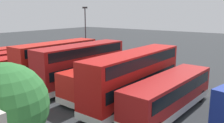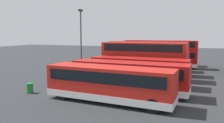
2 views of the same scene
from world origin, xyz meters
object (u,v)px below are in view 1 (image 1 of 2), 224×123
bus_single_deck_near_end (170,93)px  bus_double_decker_fourth (82,64)px  waste_bin_yellow (54,56)px  bus_double_decker_second (134,76)px  bus_single_deck_far_end (9,57)px  lamp_post_tall (85,33)px  car_hatchback_silver (45,49)px  bus_single_deck_seventh (19,60)px  bus_double_decker_fifth (57,60)px  bus_single_deck_sixth (37,64)px  bus_single_deck_third (107,78)px

bus_single_deck_near_end → bus_double_decker_fourth: (10.45, -0.90, 0.83)m
bus_single_deck_near_end → waste_bin_yellow: size_ratio=11.52×
bus_double_decker_second → bus_single_deck_far_end: 21.63m
bus_single_deck_far_end → lamp_post_tall: size_ratio=1.25×
bus_double_decker_fourth → car_hatchback_silver: 23.68m
bus_double_decker_fourth → lamp_post_tall: lamp_post_tall is taller
bus_double_decker_second → car_hatchback_silver: 30.36m
bus_single_deck_seventh → bus_double_decker_fifth: bearing=-177.7°
bus_single_deck_sixth → car_hatchback_silver: 18.04m
bus_double_decker_second → car_hatchback_silver: bus_double_decker_second is taller
bus_single_deck_sixth → bus_single_deck_seventh: 3.87m
bus_single_deck_near_end → bus_single_deck_seventh: bearing=-0.8°
bus_double_decker_second → bus_double_decker_fourth: same height
bus_single_deck_third → bus_single_deck_seventh: same height
bus_single_deck_near_end → car_hatchback_silver: bus_single_deck_near_end is taller
car_hatchback_silver → waste_bin_yellow: bearing=154.7°
bus_single_deck_seventh → car_hatchback_silver: bearing=-50.1°
bus_single_deck_near_end → bus_single_deck_third: same height
bus_single_deck_sixth → bus_double_decker_fourth: bearing=-175.1°
bus_single_deck_near_end → bus_double_decker_fifth: bearing=-2.5°
bus_single_deck_seventh → lamp_post_tall: bearing=-122.4°
bus_single_deck_third → waste_bin_yellow: bus_single_deck_third is taller
bus_single_deck_third → car_hatchback_silver: 27.06m
bus_single_deck_near_end → waste_bin_yellow: bearing=-19.9°
bus_double_decker_fifth → car_hatchback_silver: (17.19, -11.42, -1.75)m
bus_single_deck_third → bus_double_decker_fourth: size_ratio=0.94×
car_hatchback_silver → bus_single_deck_near_end: bearing=159.0°
bus_single_deck_third → waste_bin_yellow: 20.10m
bus_single_deck_third → bus_single_deck_far_end: size_ratio=0.97×
car_hatchback_silver → lamp_post_tall: bearing=165.0°
bus_single_deck_far_end → car_hatchback_silver: bearing=-60.4°
bus_double_decker_fourth → bus_single_deck_sixth: (7.17, 0.61, -0.83)m
bus_single_deck_near_end → waste_bin_yellow: 26.59m
bus_single_deck_near_end → bus_single_deck_sixth: bearing=-1.0°
bus_single_deck_third → bus_double_decker_fifth: (7.31, -0.04, 0.83)m
bus_single_deck_sixth → waste_bin_yellow: 11.49m
lamp_post_tall → car_hatchback_silver: bearing=-15.0°
car_hatchback_silver → lamp_post_tall: 15.85m
bus_double_decker_fourth → waste_bin_yellow: bearing=-29.2°
bus_double_decker_second → lamp_post_tall: lamp_post_tall is taller
bus_single_deck_seventh → bus_single_deck_sixth: bearing=179.8°
bus_double_decker_fourth → bus_single_deck_far_end: 14.57m
bus_double_decker_second → bus_double_decker_fourth: size_ratio=1.08×
bus_single_deck_sixth → car_hatchback_silver: size_ratio=2.41×
bus_double_decker_fourth → bus_single_deck_sixth: size_ratio=1.02×
bus_single_deck_near_end → lamp_post_tall: lamp_post_tall is taller
bus_single_deck_seventh → lamp_post_tall: size_ratio=1.31×
bus_single_deck_third → waste_bin_yellow: size_ratio=11.13×
bus_single_deck_seventh → bus_double_decker_second: bearing=179.6°
waste_bin_yellow → lamp_post_tall: bearing=173.5°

